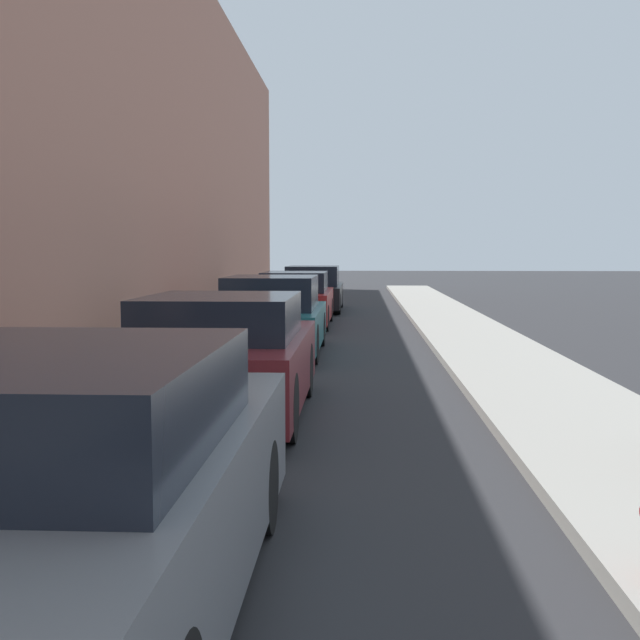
{
  "coord_description": "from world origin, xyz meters",
  "views": [
    {
      "loc": [
        0.56,
        2.52,
        1.84
      ],
      "look_at": [
        0.11,
        11.51,
        1.05
      ],
      "focal_mm": 44.72,
      "sensor_mm": 36.0,
      "label": 1
    }
  ],
  "objects_px": {
    "parked_car_red": "(296,300)",
    "parked_car_teal": "(273,318)",
    "parked_car_maroon": "(223,358)",
    "parked_car_grey": "(56,494)",
    "parked_car_black": "(313,290)"
  },
  "relations": [
    {
      "from": "parked_car_teal",
      "to": "parked_car_maroon",
      "type": "bearing_deg",
      "value": -89.63
    },
    {
      "from": "parked_car_black",
      "to": "parked_car_maroon",
      "type": "bearing_deg",
      "value": -90.33
    },
    {
      "from": "parked_car_maroon",
      "to": "parked_car_red",
      "type": "bearing_deg",
      "value": 90.31
    },
    {
      "from": "parked_car_teal",
      "to": "parked_car_red",
      "type": "relative_size",
      "value": 0.96
    },
    {
      "from": "parked_car_grey",
      "to": "parked_car_teal",
      "type": "distance_m",
      "value": 10.27
    },
    {
      "from": "parked_car_red",
      "to": "parked_car_teal",
      "type": "bearing_deg",
      "value": -89.74
    },
    {
      "from": "parked_car_red",
      "to": "parked_car_maroon",
      "type": "bearing_deg",
      "value": -89.69
    },
    {
      "from": "parked_car_red",
      "to": "parked_car_black",
      "type": "xyz_separation_m",
      "value": [
        0.15,
        4.96,
        0.01
      ]
    },
    {
      "from": "parked_car_grey",
      "to": "parked_car_maroon",
      "type": "bearing_deg",
      "value": 90.4
    },
    {
      "from": "parked_car_maroon",
      "to": "parked_car_teal",
      "type": "height_order",
      "value": "parked_car_teal"
    },
    {
      "from": "parked_car_grey",
      "to": "parked_car_teal",
      "type": "bearing_deg",
      "value": 90.39
    },
    {
      "from": "parked_car_maroon",
      "to": "parked_car_teal",
      "type": "xyz_separation_m",
      "value": [
        -0.03,
        5.31,
        0.0
      ]
    },
    {
      "from": "parked_car_teal",
      "to": "parked_car_red",
      "type": "xyz_separation_m",
      "value": [
        -0.02,
        5.35,
        -0.02
      ]
    },
    {
      "from": "parked_car_teal",
      "to": "parked_car_black",
      "type": "relative_size",
      "value": 0.89
    },
    {
      "from": "parked_car_maroon",
      "to": "parked_car_black",
      "type": "distance_m",
      "value": 15.61
    }
  ]
}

